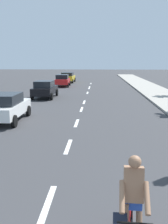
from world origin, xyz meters
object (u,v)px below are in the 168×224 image
Objects in this scene: parked_car_black at (45,89)px; parked_car_red at (62,80)px; parked_car_white at (6,107)px; parked_car_yellow at (68,77)px; cyclist at (130,211)px.

parked_car_black and parked_car_red have the same top height.
parked_car_white and parked_car_yellow have the same top height.
parked_car_red is 6.38m from parked_car_yellow.
parked_car_red and parked_car_yellow have the same top height.
parked_car_black is at bearing -92.68° from parked_car_red.
parked_car_black and parked_car_yellow have the same top height.
parked_car_yellow is (0.05, 17.07, 0.00)m from parked_car_black.
parked_car_yellow is (0.31, 26.41, 0.00)m from parked_car_white.
parked_car_red is (0.12, 10.68, -0.00)m from parked_car_black.
parked_car_red is (0.39, 20.03, -0.00)m from parked_car_white.
cyclist is at bearing -80.44° from parked_car_yellow.
cyclist reaches higher than parked_car_white.
cyclist reaches higher than parked_car_red.
parked_car_black is at bearing -89.12° from parked_car_yellow.
parked_car_red is at bearing 88.19° from parked_car_white.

